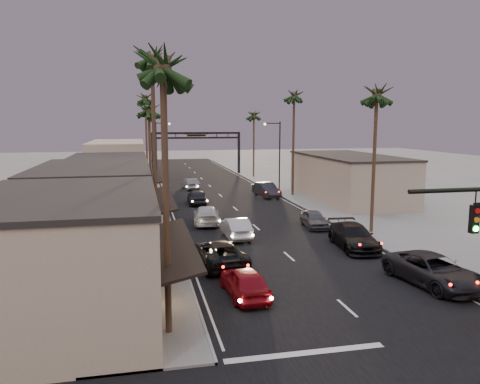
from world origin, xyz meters
name	(u,v)px	position (x,y,z in m)	size (l,w,h in m)	color
ground	(230,204)	(0.00, 40.00, 0.00)	(200.00, 200.00, 0.00)	slate
road	(222,197)	(0.00, 45.00, 0.00)	(14.00, 120.00, 0.02)	black
sidewalk_left	(141,191)	(-9.50, 52.00, 0.06)	(5.00, 92.00, 0.12)	slate
sidewalk_right	(280,186)	(9.50, 52.00, 0.06)	(5.00, 92.00, 0.12)	slate
storefront_near	(67,258)	(-13.00, 12.00, 2.75)	(8.00, 12.00, 5.50)	tan
storefront_mid	(95,205)	(-13.00, 26.00, 2.75)	(8.00, 14.00, 5.50)	#A19580
storefront_far	(108,182)	(-13.00, 42.00, 2.50)	(8.00, 16.00, 5.00)	tan
storefront_dist	(117,161)	(-13.00, 65.00, 3.00)	(8.00, 20.00, 6.00)	#A19580
building_right	(348,178)	(14.00, 40.00, 2.50)	(8.00, 18.00, 5.00)	#A19580
arch	(196,142)	(0.00, 70.00, 5.53)	(15.20, 0.40, 7.27)	black
streetlight_right	(277,152)	(6.92, 45.00, 5.33)	(2.13, 0.30, 9.00)	black
streetlight_left	(158,148)	(-6.92, 58.00, 5.33)	(2.13, 0.30, 9.00)	black
palm_la	(162,56)	(-8.60, 9.00, 11.44)	(3.20, 3.20, 13.20)	#38281C
palm_lb	(152,53)	(-8.60, 22.00, 13.39)	(3.20, 3.20, 15.20)	#38281C
palm_lc	(149,106)	(-8.60, 36.00, 10.47)	(3.20, 3.20, 12.20)	#38281C
palm_ld	(145,96)	(-8.60, 55.00, 12.42)	(3.20, 3.20, 14.20)	#38281C
palm_ra	(377,89)	(8.60, 24.00, 11.44)	(3.20, 3.20, 13.20)	#38281C
palm_rb	(294,92)	(8.60, 44.00, 12.42)	(3.20, 3.20, 14.20)	#38281C
palm_rc	(254,113)	(8.60, 64.00, 10.47)	(3.20, 3.20, 12.20)	#38281C
palm_far	(145,108)	(-8.30, 78.00, 11.44)	(3.20, 3.20, 13.20)	#38281C
oncoming_red	(245,282)	(-4.49, 12.59, 0.78)	(1.85, 4.59, 1.56)	maroon
oncoming_pickup	(219,253)	(-4.93, 18.09, 0.81)	(2.67, 5.79, 1.61)	black
oncoming_silver	(236,228)	(-2.43, 24.83, 0.79)	(1.68, 4.82, 1.59)	#A9AAAF
oncoming_white	(207,215)	(-3.94, 30.33, 0.79)	(2.22, 5.47, 1.59)	#B2B2B2
oncoming_dgrey	(197,197)	(-3.56, 40.58, 0.81)	(1.92, 4.78, 1.63)	black
oncoming_grey_far	(190,184)	(-3.04, 52.20, 0.74)	(1.57, 4.49, 1.48)	#57575C
curbside_near	(433,270)	(6.04, 12.06, 0.84)	(2.79, 6.04, 1.68)	black
curbside_black	(353,236)	(5.14, 20.06, 0.86)	(2.40, 5.90, 1.71)	black
curbside_grey	(314,219)	(4.82, 26.96, 0.72)	(1.71, 4.26, 1.45)	#424246
curbside_far	(266,190)	(5.24, 43.81, 0.86)	(1.81, 5.20, 1.71)	black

